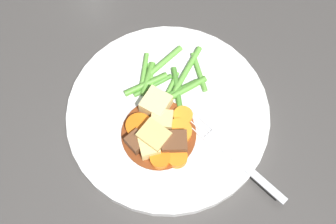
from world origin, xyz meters
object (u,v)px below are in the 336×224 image
at_px(potato_chunk_1, 162,121).
at_px(potato_chunk_2, 156,104).
at_px(potato_chunk_0, 149,147).
at_px(meat_chunk_0, 174,143).
at_px(meat_chunk_1, 136,142).
at_px(carrot_slice_2, 139,127).
at_px(fork, 230,153).
at_px(carrot_slice_3, 177,157).
at_px(dinner_plate, 168,114).
at_px(carrot_slice_1, 183,116).
at_px(carrot_slice_0, 179,132).
at_px(potato_chunk_3, 154,137).
at_px(carrot_slice_4, 160,159).

bearing_deg(potato_chunk_1, potato_chunk_2, -164.49).
distance_m(potato_chunk_0, meat_chunk_0, 0.03).
xyz_separation_m(potato_chunk_1, meat_chunk_1, (0.03, -0.04, -0.00)).
relative_size(carrot_slice_2, meat_chunk_1, 1.48).
distance_m(potato_chunk_1, fork, 0.10).
bearing_deg(carrot_slice_2, fork, 70.28).
height_order(carrot_slice_2, carrot_slice_3, same).
bearing_deg(dinner_plate, potato_chunk_1, -27.42).
distance_m(carrot_slice_1, potato_chunk_2, 0.04).
height_order(potato_chunk_0, meat_chunk_1, potato_chunk_0).
bearing_deg(carrot_slice_2, potato_chunk_2, 139.87).
bearing_deg(carrot_slice_1, potato_chunk_2, -113.13).
relative_size(carrot_slice_0, potato_chunk_1, 1.24).
distance_m(dinner_plate, meat_chunk_1, 0.07).
bearing_deg(carrot_slice_3, fork, 92.57).
distance_m(carrot_slice_3, potato_chunk_0, 0.04).
bearing_deg(fork, potato_chunk_3, -103.14).
height_order(carrot_slice_1, potato_chunk_3, potato_chunk_3).
relative_size(dinner_plate, carrot_slice_4, 10.37).
relative_size(dinner_plate, potato_chunk_0, 11.01).
bearing_deg(carrot_slice_3, carrot_slice_0, 172.35).
xyz_separation_m(carrot_slice_2, potato_chunk_2, (-0.03, 0.02, 0.01)).
bearing_deg(potato_chunk_3, fork, 76.86).
xyz_separation_m(potato_chunk_1, meat_chunk_0, (0.03, 0.01, 0.00)).
xyz_separation_m(dinner_plate, carrot_slice_3, (0.07, 0.01, 0.01)).
height_order(dinner_plate, carrot_slice_0, carrot_slice_0).
relative_size(carrot_slice_3, potato_chunk_3, 0.76).
height_order(carrot_slice_1, potato_chunk_1, potato_chunk_1).
bearing_deg(carrot_slice_0, potato_chunk_0, -61.68).
bearing_deg(potato_chunk_3, potato_chunk_0, -28.45).
bearing_deg(carrot_slice_4, dinner_plate, 168.33).
relative_size(potato_chunk_0, meat_chunk_1, 1.06).
xyz_separation_m(dinner_plate, carrot_slice_0, (0.03, 0.01, 0.01)).
xyz_separation_m(potato_chunk_0, potato_chunk_1, (-0.04, 0.02, 0.00)).
bearing_deg(fork, potato_chunk_0, -95.71).
xyz_separation_m(carrot_slice_1, potato_chunk_0, (0.05, -0.05, 0.01)).
xyz_separation_m(carrot_slice_1, carrot_slice_4, (0.06, -0.03, 0.00)).
bearing_deg(meat_chunk_0, carrot_slice_0, 157.27).
relative_size(carrot_slice_2, carrot_slice_3, 1.28).
bearing_deg(meat_chunk_0, potato_chunk_2, -159.28).
bearing_deg(carrot_slice_0, carrot_slice_1, 163.25).
bearing_deg(dinner_plate, potato_chunk_0, -26.89).
height_order(potato_chunk_2, meat_chunk_0, same).
distance_m(potato_chunk_0, potato_chunk_1, 0.04).
bearing_deg(carrot_slice_1, carrot_slice_3, -11.40).
bearing_deg(carrot_slice_4, meat_chunk_0, 134.26).
bearing_deg(meat_chunk_0, potato_chunk_3, -107.52).
bearing_deg(meat_chunk_1, meat_chunk_0, 84.93).
distance_m(dinner_plate, carrot_slice_0, 0.04).
bearing_deg(carrot_slice_2, carrot_slice_3, 46.47).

